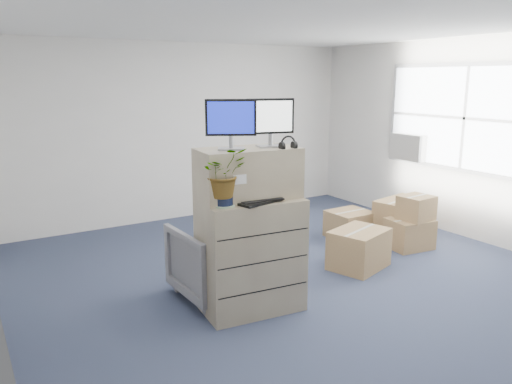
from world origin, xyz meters
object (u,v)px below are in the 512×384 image
(monitor_right, at_px, (271,120))
(keyboard, at_px, (260,201))
(office_chair, at_px, (218,256))
(monitor_left, at_px, (231,122))
(potted_plant, at_px, (223,179))
(filing_cabinet_lower, at_px, (251,255))
(water_bottle, at_px, (254,184))

(monitor_right, relative_size, keyboard, 0.98)
(keyboard, relative_size, office_chair, 0.54)
(monitor_right, xyz_separation_m, keyboard, (-0.22, -0.17, -0.73))
(monitor_left, distance_m, office_chair, 1.48)
(monitor_right, relative_size, office_chair, 0.53)
(monitor_left, height_order, potted_plant, monitor_left)
(monitor_right, distance_m, potted_plant, 0.77)
(filing_cabinet_lower, distance_m, keyboard, 0.60)
(monitor_left, xyz_separation_m, keyboard, (0.18, -0.21, -0.73))
(monitor_right, bearing_deg, monitor_left, -172.19)
(filing_cabinet_lower, height_order, monitor_left, monitor_left)
(monitor_left, xyz_separation_m, potted_plant, (-0.17, -0.16, -0.49))
(office_chair, bearing_deg, water_bottle, 118.87)
(monitor_left, xyz_separation_m, office_chair, (0.04, 0.39, -1.43))
(monitor_right, distance_m, office_chair, 1.54)
(monitor_left, distance_m, keyboard, 0.78)
(monitor_left, bearing_deg, filing_cabinet_lower, 14.47)
(keyboard, height_order, office_chair, keyboard)
(filing_cabinet_lower, xyz_separation_m, potted_plant, (-0.35, -0.11, 0.81))
(monitor_right, bearing_deg, office_chair, 143.41)
(filing_cabinet_lower, height_order, keyboard, keyboard)
(monitor_left, relative_size, monitor_right, 1.00)
(filing_cabinet_lower, relative_size, office_chair, 1.30)
(keyboard, bearing_deg, potted_plant, 157.74)
(office_chair, bearing_deg, filing_cabinet_lower, 105.08)
(monitor_right, xyz_separation_m, office_chair, (-0.37, 0.43, -1.43))
(monitor_right, distance_m, water_bottle, 0.63)
(monitor_left, relative_size, potted_plant, 0.99)
(office_chair, bearing_deg, monitor_left, 81.52)
(filing_cabinet_lower, relative_size, monitor_right, 2.44)
(monitor_left, distance_m, potted_plant, 0.54)
(filing_cabinet_lower, distance_m, potted_plant, 0.89)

